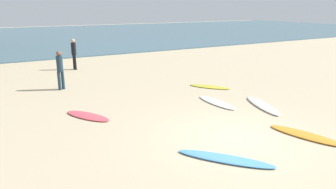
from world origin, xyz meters
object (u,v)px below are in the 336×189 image
(surfboard_4, at_px, (225,159))
(surfboard_1, at_px, (88,116))
(surfboard_3, at_px, (262,105))
(beachgoer_mid, at_px, (74,52))
(surfboard_2, at_px, (217,102))
(surfboard_5, at_px, (305,135))
(beachgoer_near, at_px, (60,68))
(surfboard_0, at_px, (210,87))

(surfboard_4, bearing_deg, surfboard_1, 74.56)
(surfboard_3, xyz_separation_m, surfboard_4, (-4.17, -2.70, -0.01))
(surfboard_3, height_order, surfboard_4, surfboard_3)
(surfboard_1, distance_m, beachgoer_mid, 9.17)
(surfboard_2, height_order, surfboard_3, surfboard_3)
(surfboard_1, relative_size, surfboard_4, 0.79)
(surfboard_3, bearing_deg, surfboard_5, 87.85)
(surfboard_3, distance_m, beachgoer_near, 8.93)
(surfboard_0, distance_m, beachgoer_near, 6.93)
(surfboard_1, relative_size, surfboard_5, 0.88)
(surfboard_2, height_order, beachgoer_mid, beachgoer_mid)
(surfboard_2, xyz_separation_m, beachgoer_mid, (-2.84, 9.92, 1.01))
(surfboard_0, height_order, beachgoer_mid, beachgoer_mid)
(surfboard_1, xyz_separation_m, beachgoer_mid, (2.02, 8.89, 1.01))
(surfboard_4, distance_m, beachgoer_mid, 13.88)
(surfboard_2, xyz_separation_m, surfboard_4, (-2.93, -3.92, 0.00))
(surfboard_1, distance_m, surfboard_2, 4.97)
(surfboard_4, bearing_deg, surfboard_5, -37.64)
(surfboard_0, xyz_separation_m, beachgoer_mid, (-4.22, 7.73, 1.01))
(surfboard_1, distance_m, surfboard_4, 5.32)
(surfboard_3, distance_m, surfboard_4, 4.97)
(surfboard_1, distance_m, beachgoer_near, 4.45)
(surfboard_2, bearing_deg, surfboard_5, 92.72)
(surfboard_3, bearing_deg, surfboard_1, 0.32)
(surfboard_0, distance_m, surfboard_2, 2.59)
(surfboard_2, bearing_deg, surfboard_3, 136.95)
(surfboard_1, xyz_separation_m, surfboard_5, (4.95, -5.00, 0.00))
(surfboard_3, relative_size, surfboard_5, 1.13)
(surfboard_5, distance_m, beachgoer_near, 10.55)
(surfboard_3, xyz_separation_m, beachgoer_near, (-5.95, 6.59, 0.95))
(beachgoer_near, bearing_deg, surfboard_3, -73.32)
(surfboard_0, height_order, surfboard_3, surfboard_3)
(surfboard_2, distance_m, surfboard_3, 1.74)
(surfboard_1, bearing_deg, beachgoer_mid, -129.51)
(surfboard_2, xyz_separation_m, surfboard_5, (0.09, -3.97, 0.00))
(beachgoer_near, height_order, beachgoer_mid, beachgoer_mid)
(beachgoer_mid, bearing_deg, surfboard_1, 164.77)
(surfboard_2, distance_m, surfboard_5, 3.97)
(surfboard_3, xyz_separation_m, surfboard_5, (-1.15, -2.75, -0.00))
(surfboard_1, relative_size, beachgoer_near, 1.09)
(surfboard_0, relative_size, surfboard_3, 0.79)
(surfboard_1, relative_size, beachgoer_mid, 1.04)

